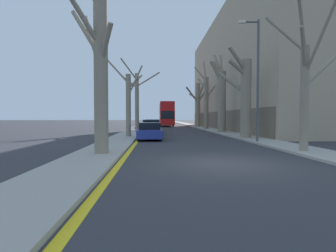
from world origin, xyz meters
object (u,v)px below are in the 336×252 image
Objects in this scene: parked_car_1 at (151,127)px; lamp_post at (256,75)px; parked_car_2 at (152,126)px; street_tree_right_4 at (198,103)px; double_decker_bus at (166,113)px; street_tree_right_3 at (206,99)px; parked_car_0 at (150,131)px; street_tree_right_0 at (306,84)px; street_tree_left_2 at (137,99)px; street_tree_left_0 at (98,68)px; street_tree_left_1 at (128,101)px; street_tree_right_1 at (244,96)px; street_tree_right_2 at (221,96)px; parked_car_3 at (153,124)px.

lamp_post is at bearing -53.40° from parked_car_1.
parked_car_1 is 1.05× the size of parked_car_2.
street_tree_right_4 is 0.67× the size of double_decker_bus.
street_tree_right_3 is 9.28m from parked_car_2.
street_tree_right_0 is at bearing -48.19° from parked_car_0.
street_tree_left_2 reaches higher than parked_car_1.
parked_car_2 is (-7.55, -11.71, -3.40)m from street_tree_right_4.
street_tree_left_0 is at bearing -106.78° from street_tree_right_4.
street_tree_left_1 is 1.66× the size of parked_car_1.
street_tree_right_1 is 16.12m from street_tree_right_3.
street_tree_right_2 is 2.02× the size of parked_car_0.
street_tree_right_1 is 14.20m from parked_car_2.
double_decker_bus is at bearing 97.63° from lamp_post.
street_tree_left_2 is 1.96× the size of parked_car_3.
parked_car_2 is at bearing -150.07° from street_tree_right_3.
parked_car_3 is (-7.47, 26.22, -2.60)m from street_tree_right_0.
street_tree_right_0 reaches higher than street_tree_right_1.
parked_car_3 is at bearing 105.90° from street_tree_right_0.
street_tree_right_3 reaches higher than parked_car_1.
street_tree_right_4 is at bearing 72.12° from parked_car_0.
street_tree_right_4 reaches higher than street_tree_right_1.
street_tree_right_3 is at bearing 18.88° from street_tree_left_2.
double_decker_bus is at bearing 75.77° from street_tree_left_2.
parked_car_2 is (-0.00, 11.70, 0.06)m from parked_car_0.
double_decker_bus is (-4.94, 14.25, -1.66)m from street_tree_right_3.
double_decker_bus is (4.43, 17.46, -1.51)m from street_tree_left_2.
street_tree_left_0 reaches higher than parked_car_2.
parked_car_0 is at bearing -44.12° from street_tree_left_1.
parked_car_2 is at bearing 114.84° from lamp_post.
street_tree_right_1 is 9.96m from parked_car_1.
parked_car_2 is at bearing -29.37° from street_tree_left_2.
double_decker_bus is 34.06m from lamp_post.
street_tree_right_2 is at bearing -89.19° from street_tree_right_3.
street_tree_left_1 is 9.47m from street_tree_right_1.
parked_car_3 is (0.00, 11.88, -0.04)m from parked_car_1.
street_tree_right_0 is 16.37m from parked_car_1.
parked_car_3 is (-0.00, 17.87, 0.04)m from parked_car_0.
street_tree_left_0 is 9.42m from parked_car_0.
parked_car_0 is (2.10, 8.58, -3.29)m from street_tree_left_0.
parked_car_3 is at bearing 112.35° from street_tree_right_1.
parked_car_0 is (-7.47, 8.35, -2.64)m from street_tree_right_0.
street_tree_left_1 is 0.82× the size of street_tree_right_2.
street_tree_left_2 is at bearing 150.63° from parked_car_2.
street_tree_left_0 reaches higher than street_tree_right_4.
street_tree_right_1 is 1.68× the size of parked_car_2.
double_decker_bus is 2.66× the size of parked_car_2.
parked_car_3 is 22.78m from lamp_post.
street_tree_right_0 is 1.78× the size of parked_car_2.
street_tree_right_3 is at bearing 89.83° from street_tree_right_1.
street_tree_left_0 is at bearing -138.28° from street_tree_right_1.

